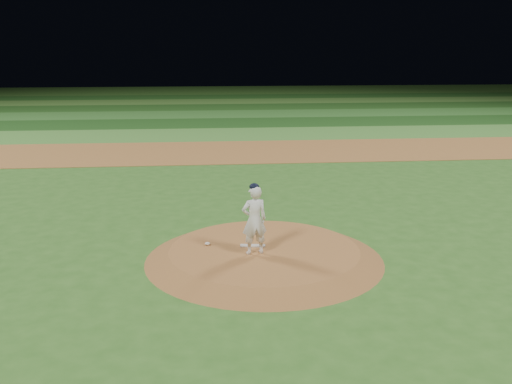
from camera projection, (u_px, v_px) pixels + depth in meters
name	position (u px, v px, depth m)	size (l,w,h in m)	color
ground	(264.00, 259.00, 13.25)	(120.00, 120.00, 0.00)	#2E601F
infield_dirt_band	(232.00, 152.00, 26.75)	(70.00, 6.00, 0.02)	#915E2D
outfield_stripe_0	(226.00, 134.00, 32.06)	(70.00, 5.00, 0.02)	#3D7B2C
outfield_stripe_1	(223.00, 123.00, 36.88)	(70.00, 5.00, 0.02)	#184215
outfield_stripe_2	(220.00, 114.00, 41.70)	(70.00, 5.00, 0.02)	#2C6725
outfield_stripe_3	(218.00, 107.00, 46.53)	(70.00, 5.00, 0.02)	#1C4616
outfield_stripe_4	(217.00, 101.00, 51.35)	(70.00, 5.00, 0.02)	#3C6F28
outfield_stripe_5	(215.00, 97.00, 56.17)	(70.00, 5.00, 0.02)	#1C4B18
pitchers_mound	(264.00, 254.00, 13.22)	(5.50, 5.50, 0.25)	#935C2D
pitching_rubber	(253.00, 246.00, 13.35)	(0.58, 0.15, 0.03)	beige
rosin_bag	(207.00, 244.00, 13.43)	(0.12, 0.12, 0.07)	silver
pitcher_on_mound	(254.00, 219.00, 12.70)	(0.64, 0.49, 1.63)	white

